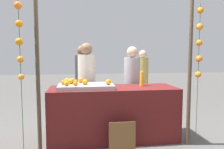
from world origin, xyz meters
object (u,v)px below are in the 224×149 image
object	(u,v)px
chalkboard_sign	(122,138)
vendor_right	(132,90)
vendor_left	(87,89)
orange_0	(75,84)
stall_counter	(113,113)
juice_bottle	(142,79)
orange_1	(70,81)

from	to	relation	value
chalkboard_sign	vendor_right	bearing A→B (deg)	70.31
vendor_right	vendor_left	bearing A→B (deg)	179.70
orange_0	vendor_right	xyz separation A→B (m)	(1.08, 0.76, -0.24)
stall_counter	juice_bottle	world-z (taller)	juice_bottle
orange_0	vendor_right	bearing A→B (deg)	35.36
orange_0	chalkboard_sign	xyz separation A→B (m)	(0.66, -0.39, -0.75)
stall_counter	chalkboard_sign	bearing A→B (deg)	-85.30
vendor_left	vendor_right	bearing A→B (deg)	-0.30
juice_bottle	chalkboard_sign	xyz separation A→B (m)	(-0.47, -0.67, -0.77)
juice_bottle	vendor_right	xyz separation A→B (m)	(-0.06, 0.49, -0.27)
vendor_left	orange_0	bearing A→B (deg)	-104.43
juice_bottle	chalkboard_sign	distance (m)	1.13
juice_bottle	vendor_left	bearing A→B (deg)	152.24
orange_1	vendor_left	distance (m)	0.64
orange_1	juice_bottle	distance (m)	1.22
chalkboard_sign	orange_1	bearing A→B (deg)	139.52
stall_counter	orange_0	distance (m)	0.83
orange_0	juice_bottle	distance (m)	1.17
vendor_right	stall_counter	bearing A→B (deg)	-127.39
chalkboard_sign	vendor_left	bearing A→B (deg)	111.77
chalkboard_sign	vendor_left	distance (m)	1.36
stall_counter	orange_0	size ratio (longest dim) A/B	28.90
stall_counter	chalkboard_sign	size ratio (longest dim) A/B	4.43
vendor_left	orange_1	bearing A→B (deg)	-118.25
orange_1	chalkboard_sign	distance (m)	1.24
vendor_left	vendor_right	world-z (taller)	vendor_left
vendor_right	orange_0	bearing A→B (deg)	-144.64
stall_counter	orange_0	bearing A→B (deg)	-165.28
orange_1	chalkboard_sign	xyz separation A→B (m)	(0.75, -0.64, -0.75)
orange_1	stall_counter	bearing A→B (deg)	-6.61
vendor_left	juice_bottle	bearing A→B (deg)	-27.76
vendor_right	orange_1	bearing A→B (deg)	-155.84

